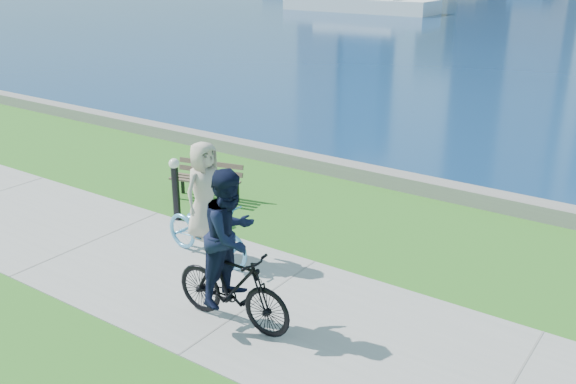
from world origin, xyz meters
name	(u,v)px	position (x,y,z in m)	size (l,w,h in m)	color
ground	(256,303)	(0.00, 0.00, 0.00)	(320.00, 320.00, 0.00)	#27661B
concrete_path	(256,302)	(0.00, 0.00, 0.01)	(80.00, 3.50, 0.02)	#959591
seawall	(418,184)	(0.00, 6.20, 0.17)	(90.00, 0.50, 0.35)	slate
ferry_near	(359,3)	(-24.59, 47.81, 0.82)	(14.59, 4.17, 1.98)	white
park_bench	(207,177)	(-3.71, 3.05, 0.51)	(1.70, 0.90, 0.84)	black
bollard_lamp	(175,185)	(-3.41, 1.75, 0.77)	(0.22, 0.22, 1.35)	black
cyclist_woman	(206,216)	(-1.68, 0.76, 0.84)	(0.90, 2.09, 2.20)	#5DAEE2
cyclist_man	(231,262)	(0.11, -0.69, 1.04)	(0.77, 2.05, 2.44)	black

